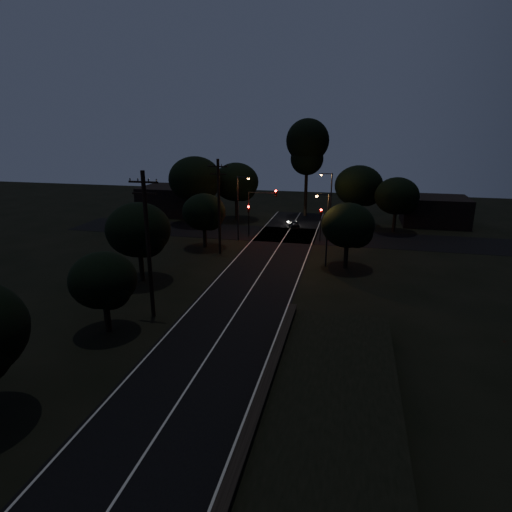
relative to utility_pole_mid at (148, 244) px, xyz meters
The scene contains 23 objects.
ground 17.14m from the utility_pole_mid, 68.20° to the right, with size 160.00×160.00×0.00m, color black.
road_surface 18.13m from the utility_pole_mid, 69.58° to the left, with size 60.00×70.00×0.03m.
retaining_wall 18.95m from the utility_pole_mid, 41.14° to the right, with size 6.93×26.00×1.60m.
utility_pole_mid is the anchor object (origin of this frame).
utility_pole_far 17.00m from the utility_pole_mid, 90.00° to the left, with size 2.20×0.30×10.50m.
tree_left_b 4.10m from the utility_pole_mid, 120.73° to the right, with size 4.57×4.57×5.81m.
tree_left_c 8.17m from the utility_pole_mid, 121.96° to the left, with size 5.83×5.83×7.37m.
tree_left_d 19.11m from the utility_pole_mid, 97.00° to the left, with size 5.04×5.04×6.40m.
tree_far_nw 34.97m from the utility_pole_mid, 94.53° to the left, with size 6.75×6.75×8.55m.
tree_far_w 31.81m from the utility_pole_mid, 104.07° to the left, with size 7.59×7.59×9.68m.
tree_far_ne 38.05m from the utility_pole_mid, 66.39° to the left, with size 6.74×6.74×8.53m.
tree_far_e 37.76m from the utility_pole_mid, 57.64° to the left, with size 5.79×5.79×7.34m.
tree_right_a 20.62m from the utility_pole_mid, 46.40° to the left, with size 5.25×5.25×6.67m.
tall_pine 40.91m from the utility_pole_mid, 80.07° to the left, with size 6.55×6.55×14.89m.
building_left 39.72m from the utility_pole_mid, 110.73° to the left, with size 10.00×8.00×4.40m, color black.
building_right 46.19m from the utility_pole_mid, 55.62° to the left, with size 9.00×7.00×4.00m, color black.
signal_left 25.19m from the utility_pole_mid, 86.79° to the left, with size 0.28×0.35×4.10m.
signal_right 27.30m from the utility_pole_mid, 67.01° to the left, with size 0.28×0.35×4.10m.
signal_mast 25.22m from the utility_pole_mid, 82.96° to the left, with size 3.70×0.35×6.25m.
streetlight_a 23.04m from the utility_pole_mid, 88.27° to the left, with size 1.66×0.26×8.00m.
streetlight_b 31.15m from the utility_pole_mid, 68.70° to the left, with size 1.66×0.26×8.00m.
streetlight_c 19.15m from the utility_pole_mid, 51.74° to the left, with size 1.46×0.26×7.50m.
car 32.09m from the utility_pole_mid, 78.20° to the left, with size 1.29×3.20×1.09m, color black.
Camera 1 is at (8.30, -12.40, 14.09)m, focal length 30.00 mm.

